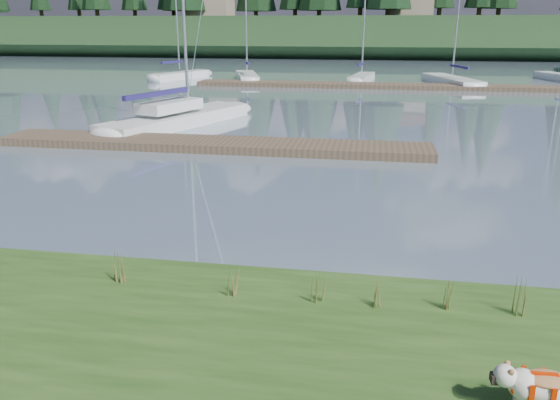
# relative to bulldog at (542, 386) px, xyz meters

# --- Properties ---
(ground) EXTENTS (200.00, 200.00, 0.00)m
(ground) POSITION_rel_bulldog_xyz_m (-3.76, 34.66, -0.70)
(ground) COLOR gray
(ground) RESTS_ON ground
(ridge) EXTENTS (200.00, 20.00, 5.00)m
(ridge) POSITION_rel_bulldog_xyz_m (-3.76, 77.66, 1.80)
(ridge) COLOR #1B3218
(ridge) RESTS_ON ground
(bulldog) EXTENTS (0.94, 0.43, 0.56)m
(bulldog) POSITION_rel_bulldog_xyz_m (0.00, 0.00, 0.00)
(bulldog) COLOR silver
(bulldog) RESTS_ON bank
(sailboat_main) EXTENTS (5.12, 9.37, 13.39)m
(sailboat_main) POSITION_rel_bulldog_xyz_m (-10.29, 18.50, -0.28)
(sailboat_main) COLOR silver
(sailboat_main) RESTS_ON ground
(dock_near) EXTENTS (16.00, 2.00, 0.30)m
(dock_near) POSITION_rel_bulldog_xyz_m (-7.76, 13.66, -0.55)
(dock_near) COLOR #4C3D2C
(dock_near) RESTS_ON ground
(dock_far) EXTENTS (26.00, 2.20, 0.30)m
(dock_far) POSITION_rel_bulldog_xyz_m (-1.76, 34.66, -0.55)
(dock_far) COLOR #4C3D2C
(dock_far) RESTS_ON ground
(sailboat_bg_0) EXTENTS (3.93, 6.75, 9.97)m
(sailboat_bg_0) POSITION_rel_bulldog_xyz_m (-17.57, 39.02, -0.38)
(sailboat_bg_0) COLOR silver
(sailboat_bg_0) RESTS_ON ground
(sailboat_bg_1) EXTENTS (3.45, 7.20, 10.70)m
(sailboat_bg_1) POSITION_rel_bulldog_xyz_m (-12.24, 38.80, -0.37)
(sailboat_bg_1) COLOR silver
(sailboat_bg_1) RESTS_ON ground
(sailboat_bg_2) EXTENTS (2.08, 6.35, 9.57)m
(sailboat_bg_2) POSITION_rel_bulldog_xyz_m (-2.90, 39.11, -0.37)
(sailboat_bg_2) COLOR silver
(sailboat_bg_2) RESTS_ON ground
(sailboat_bg_3) EXTENTS (4.13, 8.72, 12.58)m
(sailboat_bg_3) POSITION_rel_bulldog_xyz_m (3.50, 38.34, -0.38)
(sailboat_bg_3) COLOR silver
(sailboat_bg_3) RESTS_ON ground
(sailboat_bg_4) EXTENTS (2.97, 6.46, 9.57)m
(sailboat_bg_4) POSITION_rel_bulldog_xyz_m (12.43, 42.28, -0.37)
(sailboat_bg_4) COLOR silver
(sailboat_bg_4) RESTS_ON ground
(weed_0) EXTENTS (0.17, 0.14, 0.60)m
(weed_0) POSITION_rel_bulldog_xyz_m (-3.93, 2.07, -0.10)
(weed_0) COLOR #475B23
(weed_0) RESTS_ON bank
(weed_1) EXTENTS (0.17, 0.14, 0.52)m
(weed_1) POSITION_rel_bulldog_xyz_m (-2.61, 2.10, -0.13)
(weed_1) COLOR #475B23
(weed_1) RESTS_ON bank
(weed_2) EXTENTS (0.17, 0.14, 0.76)m
(weed_2) POSITION_rel_bulldog_xyz_m (-0.74, 2.21, -0.03)
(weed_2) COLOR #475B23
(weed_2) RESTS_ON bank
(weed_3) EXTENTS (0.17, 0.14, 0.64)m
(weed_3) POSITION_rel_bulldog_xyz_m (-5.88, 2.21, -0.08)
(weed_3) COLOR #475B23
(weed_3) RESTS_ON bank
(weed_4) EXTENTS (0.17, 0.14, 0.48)m
(weed_4) POSITION_rel_bulldog_xyz_m (-1.81, 2.10, -0.15)
(weed_4) COLOR #475B23
(weed_4) RESTS_ON bank
(weed_5) EXTENTS (0.17, 0.14, 0.66)m
(weed_5) POSITION_rel_bulldog_xyz_m (0.30, 2.21, -0.08)
(weed_5) COLOR #475B23
(weed_5) RESTS_ON bank
(mud_lip) EXTENTS (60.00, 0.50, 0.14)m
(mud_lip) POSITION_rel_bulldog_xyz_m (-3.76, 3.06, -0.63)
(mud_lip) COLOR #33281C
(mud_lip) RESTS_ON ground
(house_0) EXTENTS (6.30, 5.30, 4.65)m
(house_0) POSITION_rel_bulldog_xyz_m (-25.76, 74.66, 6.61)
(house_0) COLOR gray
(house_0) RESTS_ON ridge
(house_1) EXTENTS (6.30, 5.30, 4.65)m
(house_1) POSITION_rel_bulldog_xyz_m (2.24, 75.66, 6.61)
(house_1) COLOR gray
(house_1) RESTS_ON ridge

